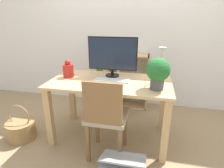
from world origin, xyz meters
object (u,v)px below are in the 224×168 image
monitor (112,55)px  keyboard (112,80)px  basket (21,129)px  chair (106,116)px  potted_plant (158,72)px  vase (68,70)px  bookshelf (114,82)px  desk_lamp (161,61)px

monitor → keyboard: size_ratio=1.50×
basket → chair: bearing=-5.2°
keyboard → potted_plant: bearing=-16.4°
keyboard → vase: vase is taller
monitor → chair: monitor is taller
keyboard → bookshelf: 0.99m
monitor → vase: 0.55m
keyboard → basket: size_ratio=0.87×
vase → bookshelf: bearing=66.7°
monitor → keyboard: monitor is taller
desk_lamp → bookshelf: bearing=128.9°
bookshelf → potted_plant: bearing=-58.6°
chair → bookshelf: size_ratio=1.02×
desk_lamp → monitor: bearing=168.3°
vase → bookshelf: (0.38, 0.87, -0.42)m
vase → potted_plant: 1.04m
keyboard → desk_lamp: (0.52, 0.08, 0.23)m
monitor → desk_lamp: bearing=-11.7°
chair → desk_lamp: bearing=45.7°
keyboard → basket: (-1.07, -0.26, -0.62)m
potted_plant → bookshelf: 1.34m
keyboard → desk_lamp: bearing=8.4°
basket → monitor: bearing=23.5°
keyboard → chair: bearing=-86.4°
potted_plant → chair: 0.66m
monitor → chair: bearing=-84.2°
potted_plant → chair: potted_plant is taller
desk_lamp → bookshelf: (-0.67, 0.84, -0.57)m
desk_lamp → chair: bearing=-138.7°
bookshelf → vase: bearing=-113.3°
desk_lamp → basket: size_ratio=0.87×
vase → chair: size_ratio=0.24×
chair → bookshelf: chair is taller
monitor → bookshelf: monitor is taller
keyboard → basket: keyboard is taller
keyboard → bookshelf: bearing=99.7°
monitor → bookshelf: (-0.12, 0.72, -0.59)m
desk_lamp → chair: desk_lamp is taller
chair → basket: chair is taller
bookshelf → basket: (-0.91, -1.17, -0.28)m
basket → vase: bearing=29.3°
monitor → chair: 0.74m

